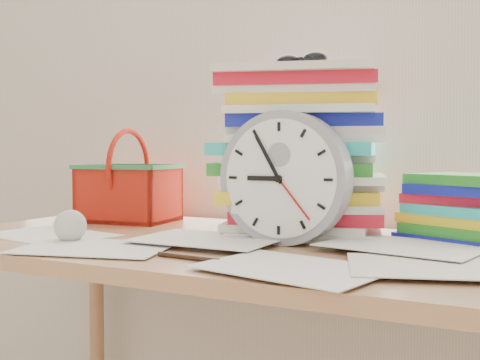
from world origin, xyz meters
The scene contains 10 objects.
curtain centered at (0.00, 1.98, 1.30)m, with size 2.40×0.01×2.50m, color silver.
desk centered at (0.00, 1.60, 0.68)m, with size 1.40×0.70×0.75m.
paper_stack centered at (0.08, 1.77, 0.94)m, with size 0.37×0.31×0.38m, color white, non-canonical shape.
clock centered at (0.11, 1.61, 0.89)m, with size 0.27×0.27×0.05m, color gray.
sunglasses centered at (0.09, 1.73, 1.14)m, with size 0.14×0.12×0.04m, color black, non-canonical shape.
book_stack centered at (0.42, 1.78, 0.82)m, with size 0.25×0.19×0.14m, color white, non-canonical shape.
basket centered at (-0.43, 1.78, 0.87)m, with size 0.25×0.19×0.25m, color red, non-canonical shape.
crumpled_ball centered at (-0.31, 1.43, 0.78)m, with size 0.07×0.07×0.07m, color silver.
pen centered at (0.02, 1.37, 0.75)m, with size 0.01×0.01×0.13m, color black.
scattered_papers centered at (0.00, 1.60, 0.76)m, with size 1.26×0.42×0.02m, color white, non-canonical shape.
Camera 1 is at (0.59, 0.47, 0.94)m, focal length 45.00 mm.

